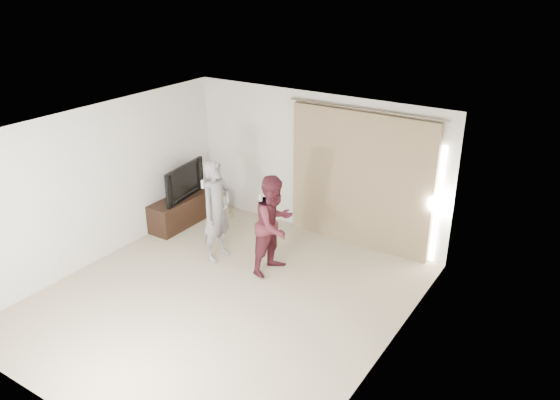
% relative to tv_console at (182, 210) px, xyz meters
% --- Properties ---
extents(floor, '(5.50, 5.50, 0.00)m').
position_rel_tv_console_xyz_m(floor, '(2.27, -1.62, -0.27)').
color(floor, beige).
rests_on(floor, ground).
extents(wall_back, '(5.00, 0.04, 2.60)m').
position_rel_tv_console_xyz_m(wall_back, '(2.27, 1.13, 1.03)').
color(wall_back, silver).
rests_on(wall_back, ground).
extents(wall_left, '(0.04, 5.50, 2.60)m').
position_rel_tv_console_xyz_m(wall_left, '(-0.23, -1.62, 1.03)').
color(wall_left, silver).
rests_on(wall_left, ground).
extents(ceiling, '(5.00, 5.50, 0.01)m').
position_rel_tv_console_xyz_m(ceiling, '(2.27, -1.62, 2.33)').
color(ceiling, white).
rests_on(ceiling, wall_back).
extents(curtain, '(2.80, 0.11, 2.46)m').
position_rel_tv_console_xyz_m(curtain, '(3.18, 1.06, 0.93)').
color(curtain, '#A08762').
rests_on(curtain, ground).
extents(tv_console, '(0.49, 1.42, 0.54)m').
position_rel_tv_console_xyz_m(tv_console, '(0.00, 0.00, 0.00)').
color(tv_console, black).
rests_on(tv_console, ground).
extents(tv, '(0.30, 1.15, 0.66)m').
position_rel_tv_console_xyz_m(tv, '(0.00, -0.00, 0.60)').
color(tv, black).
rests_on(tv, tv_console).
extents(scratching_post, '(0.36, 0.36, 0.48)m').
position_rel_tv_console_xyz_m(scratching_post, '(0.47, 0.68, -0.08)').
color(scratching_post, tan).
rests_on(scratching_post, ground).
extents(person_man, '(0.43, 0.64, 1.74)m').
position_rel_tv_console_xyz_m(person_man, '(1.42, -0.66, 0.60)').
color(person_man, slate).
rests_on(person_man, ground).
extents(person_woman, '(0.72, 0.87, 1.64)m').
position_rel_tv_console_xyz_m(person_woman, '(2.45, -0.51, 0.55)').
color(person_woman, '#4E1B25').
rests_on(person_woman, ground).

